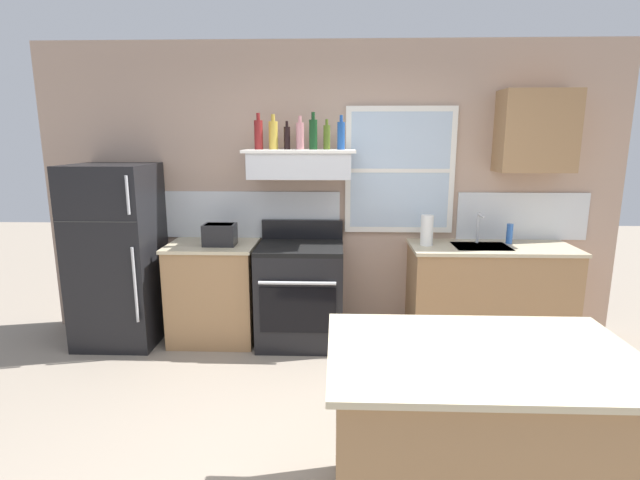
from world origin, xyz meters
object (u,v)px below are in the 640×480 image
bottle_olive_oil_square (327,137)px  kitchen_island (477,441)px  bottle_dark_green_wine (313,134)px  paper_towel_roll (427,230)px  bottle_champagne_gold_foil (273,135)px  refrigerator (117,255)px  bottle_balsamic_dark (287,138)px  toaster (220,234)px  bottle_red_label_wine (259,134)px  stove_range (301,293)px  bottle_rose_pink (300,135)px  bottle_blue_liqueur (341,135)px  dish_soap_bottle (510,234)px

bottle_olive_oil_square → kitchen_island: bottle_olive_oil_square is taller
bottle_dark_green_wine → paper_towel_roll: bearing=-2.3°
bottle_olive_oil_square → bottle_champagne_gold_foil: bearing=-177.7°
refrigerator → bottle_balsamic_dark: 1.86m
bottle_dark_green_wine → bottle_olive_oil_square: (0.12, 0.05, -0.02)m
toaster → kitchen_island: toaster is taller
bottle_red_label_wine → paper_towel_roll: bottle_red_label_wine is taller
bottle_olive_oil_square → stove_range: bearing=-151.6°
bottle_balsamic_dark → paper_towel_roll: size_ratio=0.90×
stove_range → bottle_balsamic_dark: 1.39m
bottle_rose_pink → toaster: bearing=-166.1°
bottle_blue_liqueur → kitchen_island: bearing=-73.9°
toaster → bottle_red_label_wine: bearing=15.7°
stove_range → paper_towel_roll: 1.26m
dish_soap_bottle → bottle_dark_green_wine: bearing=-178.0°
bottle_olive_oil_square → bottle_balsamic_dark: bearing=-179.8°
bottle_balsamic_dark → kitchen_island: bottle_balsamic_dark is taller
bottle_red_label_wine → bottle_blue_liqueur: (0.71, -0.03, -0.01)m
bottle_balsamic_dark → dish_soap_bottle: 2.17m
toaster → bottle_champagne_gold_foil: 0.99m
bottle_red_label_wine → bottle_champagne_gold_foil: 0.13m
bottle_red_label_wine → stove_range: bearing=-11.8°
bottle_balsamic_dark → bottle_blue_liqueur: 0.48m
bottle_dark_green_wine → paper_towel_roll: (1.01, -0.04, -0.83)m
bottle_red_label_wine → bottle_dark_green_wine: bearing=0.3°
bottle_balsamic_dark → kitchen_island: size_ratio=0.17×
bottle_champagne_gold_foil → bottle_rose_pink: 0.23m
refrigerator → paper_towel_roll: 2.78m
refrigerator → bottle_dark_green_wine: size_ratio=5.14×
refrigerator → toaster: (0.94, -0.00, 0.20)m
stove_range → dish_soap_bottle: size_ratio=6.06×
refrigerator → bottle_blue_liqueur: bearing=2.0°
bottle_olive_oil_square → dish_soap_bottle: 1.86m
stove_range → bottle_red_label_wine: size_ratio=3.52×
refrigerator → toaster: size_ratio=5.46×
bottle_red_label_wine → bottle_olive_oil_square: bearing=4.9°
bottle_rose_pink → bottle_olive_oil_square: size_ratio=1.11×
toaster → bottle_rose_pink: (0.71, 0.17, 0.86)m
toaster → bottle_balsamic_dark: 1.04m
bottle_olive_oil_square → dish_soap_bottle: (1.65, 0.01, -0.85)m
bottle_olive_oil_square → dish_soap_bottle: bottle_olive_oil_square is taller
bottle_rose_pink → kitchen_island: bottle_rose_pink is taller
paper_towel_roll → kitchen_island: size_ratio=0.19×
toaster → bottle_champagne_gold_foil: size_ratio=0.99×
paper_towel_roll → bottle_dark_green_wine: bearing=177.7°
bottle_red_label_wine → bottle_rose_pink: (0.35, 0.08, -0.01)m
kitchen_island → refrigerator: bearing=141.2°
bottle_champagne_gold_foil → bottle_balsamic_dark: size_ratio=1.23×
dish_soap_bottle → bottle_champagne_gold_foil: bearing=-179.2°
stove_range → dish_soap_bottle: (1.88, 0.14, 0.54)m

